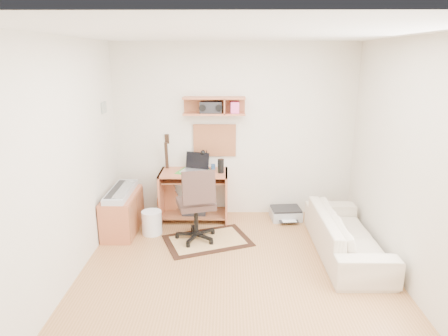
{
  "coord_description": "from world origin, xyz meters",
  "views": [
    {
      "loc": [
        -0.1,
        -3.89,
        2.41
      ],
      "look_at": [
        -0.15,
        1.05,
        1.0
      ],
      "focal_mm": 31.86,
      "sensor_mm": 36.0,
      "label": 1
    }
  ],
  "objects_px": {
    "desk": "(194,196)",
    "printer": "(286,214)",
    "sofa": "(347,228)",
    "cabinet": "(122,213)",
    "task_chair": "(196,204)"
  },
  "relations": [
    {
      "from": "desk",
      "to": "printer",
      "type": "xyz_separation_m",
      "value": [
        1.39,
        0.01,
        -0.29
      ]
    },
    {
      "from": "desk",
      "to": "sofa",
      "type": "xyz_separation_m",
      "value": [
        1.98,
        -1.08,
        -0.03
      ]
    },
    {
      "from": "cabinet",
      "to": "sofa",
      "type": "height_order",
      "value": "sofa"
    },
    {
      "from": "cabinet",
      "to": "printer",
      "type": "relative_size",
      "value": 2.02
    },
    {
      "from": "task_chair",
      "to": "cabinet",
      "type": "bearing_deg",
      "value": 150.24
    },
    {
      "from": "cabinet",
      "to": "printer",
      "type": "height_order",
      "value": "cabinet"
    },
    {
      "from": "desk",
      "to": "cabinet",
      "type": "distance_m",
      "value": 1.08
    },
    {
      "from": "desk",
      "to": "task_chair",
      "type": "relative_size",
      "value": 0.97
    },
    {
      "from": "task_chair",
      "to": "cabinet",
      "type": "height_order",
      "value": "task_chair"
    },
    {
      "from": "task_chair",
      "to": "sofa",
      "type": "distance_m",
      "value": 1.95
    },
    {
      "from": "printer",
      "to": "cabinet",
      "type": "bearing_deg",
      "value": -174.61
    },
    {
      "from": "desk",
      "to": "cabinet",
      "type": "xyz_separation_m",
      "value": [
        -0.98,
        -0.44,
        -0.1
      ]
    },
    {
      "from": "desk",
      "to": "cabinet",
      "type": "relative_size",
      "value": 1.11
    },
    {
      "from": "task_chair",
      "to": "cabinet",
      "type": "relative_size",
      "value": 1.15
    },
    {
      "from": "printer",
      "to": "desk",
      "type": "bearing_deg",
      "value": 175.05
    }
  ]
}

